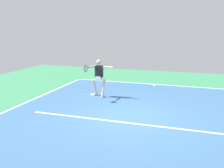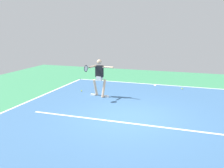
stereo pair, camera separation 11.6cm
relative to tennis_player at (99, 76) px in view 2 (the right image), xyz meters
name	(u,v)px [view 2 (the right image)]	position (x,y,z in m)	size (l,w,h in m)	color
ground_plane	(128,118)	(-2.02, 2.34, -0.97)	(20.49, 20.49, 0.00)	#388456
court_surface	(128,118)	(-2.02, 2.34, -0.97)	(9.31, 11.47, 0.00)	#38608E
court_line_baseline_near	(156,84)	(-2.02, -3.35, -0.97)	(9.31, 0.10, 0.01)	white
court_line_sideline_right	(20,105)	(2.58, 2.34, -0.97)	(0.10, 11.47, 0.01)	white
court_line_service	(124,123)	(-2.02, 2.83, -0.97)	(6.98, 0.10, 0.01)	white
court_line_centre_mark	(155,85)	(-2.02, -3.15, -0.97)	(0.10, 0.30, 0.01)	white
tennis_player	(99,76)	(0.00, 0.00, 0.00)	(1.16, 1.21, 1.72)	beige
tennis_ball_by_sideline	(182,89)	(-3.50, -2.66, -0.94)	(0.07, 0.07, 0.07)	#C6E53D
tennis_ball_near_service_line	(82,91)	(1.18, -0.57, -0.94)	(0.07, 0.07, 0.07)	yellow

